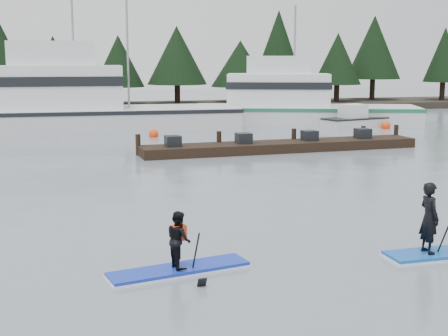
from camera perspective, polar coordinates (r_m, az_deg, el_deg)
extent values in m
plane|color=slate|center=(14.31, 5.81, -8.39)|extent=(160.00, 160.00, 0.00)
cube|color=#2D281E|center=(55.14, -9.02, 5.45)|extent=(70.00, 8.00, 0.60)
cube|color=silver|center=(41.29, -12.01, 3.65)|extent=(18.89, 5.63, 2.50)
cube|color=white|center=(41.14, -15.31, 7.14)|extent=(8.53, 3.94, 2.71)
cylinder|color=gray|center=(41.07, -13.61, 10.88)|extent=(0.14, 0.14, 7.97)
cube|color=silver|center=(44.64, 7.36, 4.22)|extent=(16.30, 9.06, 2.24)
cube|color=white|center=(44.40, 4.98, 7.14)|extent=(7.71, 5.23, 2.24)
cylinder|color=gray|center=(44.38, 6.47, 10.14)|extent=(0.14, 0.14, 6.93)
cube|color=silver|center=(42.66, 12.55, 4.10)|extent=(5.95, 3.15, 0.67)
cube|color=black|center=(30.92, 5.30, 1.98)|extent=(14.15, 2.83, 0.47)
sphere|color=#FD3A0C|center=(42.31, 14.57, 3.52)|extent=(0.60, 0.60, 0.60)
sphere|color=#FD3A0C|center=(36.73, -6.45, 2.85)|extent=(0.57, 0.57, 0.57)
cube|color=#122EB1|center=(13.49, -4.12, -9.26)|extent=(3.13, 1.38, 0.11)
imported|color=black|center=(13.29, -4.16, -6.53)|extent=(0.58, 0.68, 1.23)
cube|color=red|center=(13.25, -4.17, -5.92)|extent=(0.34, 0.26, 0.32)
cylinder|color=black|center=(13.32, -2.76, -8.55)|extent=(0.10, 0.88, 1.48)
imported|color=black|center=(14.90, 18.25, -4.34)|extent=(0.41, 0.61, 1.64)
cylinder|color=black|center=(14.98, 19.42, -6.09)|extent=(0.14, 0.96, 1.63)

